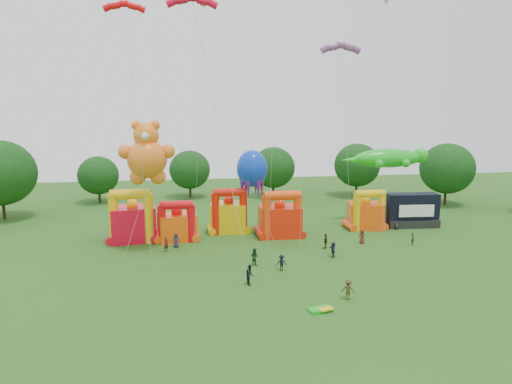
{
  "coord_description": "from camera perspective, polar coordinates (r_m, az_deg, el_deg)",
  "views": [
    {
      "loc": [
        -8.91,
        -31.04,
        16.18
      ],
      "look_at": [
        -1.23,
        18.0,
        7.44
      ],
      "focal_mm": 32.0,
      "sensor_mm": 36.0,
      "label": 1
    }
  ],
  "objects": [
    {
      "name": "bouncy_castle_4",
      "position": [
        65.65,
        13.56,
        -2.61
      ],
      "size": [
        5.27,
        4.56,
        5.7
      ],
      "color": "#FF4E0D",
      "rests_on": "ground"
    },
    {
      "name": "spectator_1",
      "position": [
        54.8,
        -11.16,
        -6.42
      ],
      "size": [
        0.74,
        0.76,
        1.76
      ],
      "primitive_type": "imported",
      "rotation": [
        0.0,
        0.0,
        0.85
      ],
      "color": "maroon",
      "rests_on": "ground"
    },
    {
      "name": "spectator_0",
      "position": [
        56.16,
        -9.96,
        -5.97
      ],
      "size": [
        0.94,
        0.69,
        1.77
      ],
      "primitive_type": "imported",
      "rotation": [
        0.0,
        0.0,
        0.15
      ],
      "color": "#2B263F",
      "rests_on": "ground"
    },
    {
      "name": "spectator_2",
      "position": [
        49.18,
        -0.2,
        -8.08
      ],
      "size": [
        1.13,
        1.14,
        1.86
      ],
      "primitive_type": "imported",
      "rotation": [
        0.0,
        0.0,
        2.32
      ],
      "color": "#15361D",
      "rests_on": "ground"
    },
    {
      "name": "diamond_kites",
      "position": [
        46.17,
        3.63,
        7.09
      ],
      "size": [
        19.56,
        15.95,
        29.91
      ],
      "color": "red",
      "rests_on": "ground"
    },
    {
      "name": "bouncy_castle_3",
      "position": [
        59.92,
        3.03,
        -3.34
      ],
      "size": [
        5.42,
        4.41,
        6.3
      ],
      "color": "red",
      "rests_on": "ground"
    },
    {
      "name": "ground",
      "position": [
        36.12,
        6.64,
        -16.7
      ],
      "size": [
        160.0,
        160.0,
        0.0
      ],
      "primitive_type": "plane",
      "color": "#2D5A19",
      "rests_on": "ground"
    },
    {
      "name": "bouncy_castle_0",
      "position": [
        59.74,
        -15.15,
        -3.51
      ],
      "size": [
        5.95,
        5.04,
        6.87
      ],
      "color": "red",
      "rests_on": "ground"
    },
    {
      "name": "teddy_bear_kite",
      "position": [
        53.72,
        -13.94,
        1.64
      ],
      "size": [
        6.4,
        5.53,
        15.34
      ],
      "color": "orange",
      "rests_on": "ground"
    },
    {
      "name": "folded_kite_bundle",
      "position": [
        39.15,
        8.12,
        -14.31
      ],
      "size": [
        2.19,
        1.49,
        0.31
      ],
      "color": "green",
      "rests_on": "ground"
    },
    {
      "name": "spectator_3",
      "position": [
        47.65,
        3.21,
        -8.82
      ],
      "size": [
        1.11,
        0.67,
        1.67
      ],
      "primitive_type": "imported",
      "rotation": [
        0.0,
        0.0,
        3.09
      ],
      "color": "black",
      "rests_on": "ground"
    },
    {
      "name": "spectator_6",
      "position": [
        58.48,
        13.11,
        -5.45
      ],
      "size": [
        1.02,
        0.97,
        1.75
      ],
      "primitive_type": "imported",
      "rotation": [
        0.0,
        0.0,
        5.61
      ],
      "color": "maroon",
      "rests_on": "ground"
    },
    {
      "name": "spectator_5",
      "position": [
        52.52,
        9.6,
        -7.1
      ],
      "size": [
        0.62,
        1.65,
        1.75
      ],
      "primitive_type": "imported",
      "rotation": [
        0.0,
        0.0,
        4.65
      ],
      "color": "#222539",
      "rests_on": "ground"
    },
    {
      "name": "bouncy_castle_2",
      "position": [
        62.02,
        -3.43,
        -2.89
      ],
      "size": [
        5.26,
        4.46,
        6.25
      ],
      "color": "#DDB70B",
      "rests_on": "ground"
    },
    {
      "name": "stage_trailer",
      "position": [
        68.71,
        18.89,
        -2.21
      ],
      "size": [
        7.46,
        3.27,
        4.79
      ],
      "color": "black",
      "rests_on": "ground"
    },
    {
      "name": "spectator_7",
      "position": [
        59.61,
        19.01,
        -5.56
      ],
      "size": [
        0.63,
        0.67,
        1.53
      ],
      "primitive_type": "imported",
      "rotation": [
        0.0,
        0.0,
        0.94
      ],
      "color": "#173A21",
      "rests_on": "ground"
    },
    {
      "name": "spectator_4",
      "position": [
        55.58,
        8.7,
        -6.07
      ],
      "size": [
        0.92,
        1.16,
        1.84
      ],
      "primitive_type": "imported",
      "rotation": [
        0.0,
        0.0,
        4.2
      ],
      "color": "#382516",
      "rests_on": "ground"
    },
    {
      "name": "spectator_8",
      "position": [
        43.96,
        -0.8,
        -10.28
      ],
      "size": [
        0.77,
        0.96,
        1.9
      ],
      "primitive_type": "imported",
      "rotation": [
        0.0,
        0.0,
        1.63
      ],
      "color": "black",
      "rests_on": "ground"
    },
    {
      "name": "gecko_kite",
      "position": [
        67.0,
        16.01,
        0.29
      ],
      "size": [
        13.72,
        12.67,
        10.93
      ],
      "color": "green",
      "rests_on": "ground"
    },
    {
      "name": "spectator_9",
      "position": [
        41.45,
        11.45,
        -11.83
      ],
      "size": [
        1.36,
        1.12,
        1.83
      ],
      "primitive_type": "imported",
      "rotation": [
        0.0,
        0.0,
        2.7
      ],
      "color": "#41391A",
      "rests_on": "ground"
    },
    {
      "name": "bouncy_castle_1",
      "position": [
        58.94,
        -9.86,
        -4.04
      ],
      "size": [
        5.18,
        4.43,
        5.33
      ],
      "color": "#FB560D",
      "rests_on": "ground"
    },
    {
      "name": "tree_ring",
      "position": [
        34.05,
        4.71,
        -6.99
      ],
      "size": [
        120.44,
        122.51,
        12.07
      ],
      "color": "#352314",
      "rests_on": "ground"
    },
    {
      "name": "octopus_kite",
      "position": [
        59.79,
        0.14,
        0.05
      ],
      "size": [
        4.21,
        8.19,
        11.31
      ],
      "color": "#0D39CA",
      "rests_on": "ground"
    },
    {
      "name": "parafoil_kites",
      "position": [
        45.78,
        -6.18,
        6.81
      ],
      "size": [
        26.98,
        14.24,
        28.68
      ],
      "color": "red",
      "rests_on": "ground"
    }
  ]
}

